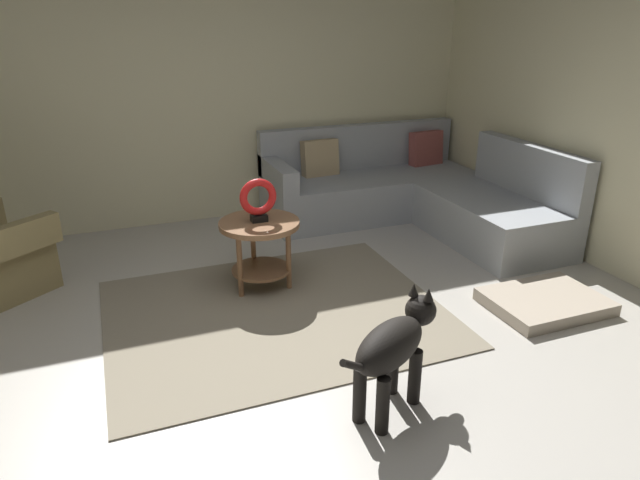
# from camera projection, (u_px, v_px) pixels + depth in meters

# --- Properties ---
(ground_plane) EXTENTS (6.00, 6.00, 0.10)m
(ground_plane) POSITION_uv_depth(u_px,v_px,m) (286.00, 379.00, 3.36)
(ground_plane) COLOR #B7B2A8
(wall_back) EXTENTS (6.00, 0.12, 2.70)m
(wall_back) POSITION_uv_depth(u_px,v_px,m) (187.00, 84.00, 5.39)
(wall_back) COLOR beige
(wall_back) RESTS_ON ground_plane
(area_rug) EXTENTS (2.30, 1.90, 0.01)m
(area_rug) POSITION_uv_depth(u_px,v_px,m) (275.00, 312.00, 4.00)
(area_rug) COLOR gray
(area_rug) RESTS_ON ground_plane
(sectional_couch) EXTENTS (2.20, 2.25, 0.88)m
(sectional_couch) POSITION_uv_depth(u_px,v_px,m) (412.00, 195.00, 5.65)
(sectional_couch) COLOR #9EA3A8
(sectional_couch) RESTS_ON ground_plane
(side_table) EXTENTS (0.60, 0.60, 0.54)m
(side_table) POSITION_uv_depth(u_px,v_px,m) (260.00, 237.00, 4.23)
(side_table) COLOR brown
(side_table) RESTS_ON ground_plane
(torus_sculpture) EXTENTS (0.28, 0.08, 0.33)m
(torus_sculpture) POSITION_uv_depth(u_px,v_px,m) (258.00, 199.00, 4.12)
(torus_sculpture) COLOR black
(torus_sculpture) RESTS_ON side_table
(dog_bed_mat) EXTENTS (0.80, 0.60, 0.09)m
(dog_bed_mat) POSITION_uv_depth(u_px,v_px,m) (545.00, 302.00, 4.06)
(dog_bed_mat) COLOR #B2A38E
(dog_bed_mat) RESTS_ON ground_plane
(dog) EXTENTS (0.76, 0.47, 0.63)m
(dog) POSITION_uv_depth(u_px,v_px,m) (394.00, 346.00, 2.91)
(dog) COLOR black
(dog) RESTS_ON ground_plane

